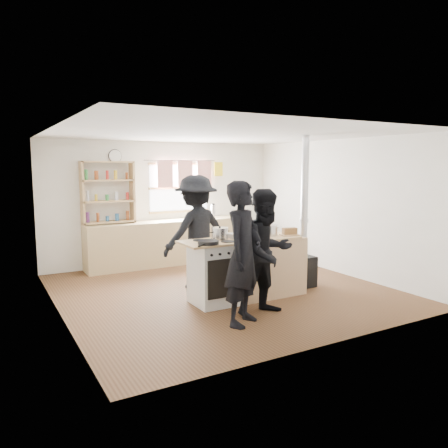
{
  "coord_description": "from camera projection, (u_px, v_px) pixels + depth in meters",
  "views": [
    {
      "loc": [
        -3.38,
        -6.02,
        2.01
      ],
      "look_at": [
        -0.03,
        -0.1,
        1.1
      ],
      "focal_mm": 35.0,
      "sensor_mm": 36.0,
      "label": 1
    }
  ],
  "objects": [
    {
      "name": "flue_heater",
      "position": [
        303.0,
        248.0,
        7.26
      ],
      "size": [
        0.35,
        0.35,
        2.5
      ],
      "color": "black",
      "rests_on": "ground"
    },
    {
      "name": "stockpot_counter",
      "position": [
        270.0,
        230.0,
        6.8
      ],
      "size": [
        0.26,
        0.26,
        0.19
      ],
      "color": "silver",
      "rests_on": "cooking_island"
    },
    {
      "name": "shelving_unit",
      "position": [
        108.0,
        192.0,
        8.34
      ],
      "size": [
        1.0,
        0.28,
        1.2
      ],
      "color": "tan",
      "rests_on": "back_counter"
    },
    {
      "name": "roast_tray",
      "position": [
        240.0,
        235.0,
        6.56
      ],
      "size": [
        0.31,
        0.28,
        0.07
      ],
      "color": "silver",
      "rests_on": "cooking_island"
    },
    {
      "name": "person_far",
      "position": [
        196.0,
        232.0,
        7.17
      ],
      "size": [
        1.32,
        0.92,
        1.86
      ],
      "primitive_type": "imported",
      "rotation": [
        0.0,
        0.0,
        3.35
      ],
      "color": "black",
      "rests_on": "ground"
    },
    {
      "name": "thermos",
      "position": [
        213.0,
        211.0,
        9.38
      ],
      "size": [
        0.1,
        0.1,
        0.29
      ],
      "primitive_type": "cylinder",
      "color": "silver",
      "rests_on": "back_counter"
    },
    {
      "name": "bread_board",
      "position": [
        290.0,
        232.0,
        6.8
      ],
      "size": [
        0.32,
        0.26,
        0.12
      ],
      "color": "tan",
      "rests_on": "cooking_island"
    },
    {
      "name": "skillet_greens",
      "position": [
        208.0,
        242.0,
        6.05
      ],
      "size": [
        0.42,
        0.42,
        0.05
      ],
      "color": "black",
      "rests_on": "cooking_island"
    },
    {
      "name": "person_near_left",
      "position": [
        243.0,
        254.0,
        5.48
      ],
      "size": [
        0.8,
        0.74,
        1.83
      ],
      "primitive_type": "imported",
      "rotation": [
        0.0,
        0.0,
        0.6
      ],
      "color": "black",
      "rests_on": "ground"
    },
    {
      "name": "ground",
      "position": [
        222.0,
        290.0,
        7.11
      ],
      "size": [
        5.0,
        5.0,
        0.01
      ],
      "primitive_type": "cube",
      "color": "brown",
      "rests_on": "ground"
    },
    {
      "name": "person_near_right",
      "position": [
        267.0,
        252.0,
        5.87
      ],
      "size": [
        0.87,
        0.7,
        1.71
      ],
      "primitive_type": "imported",
      "rotation": [
        0.0,
        0.0,
        0.07
      ],
      "color": "black",
      "rests_on": "ground"
    },
    {
      "name": "cooking_island",
      "position": [
        248.0,
        268.0,
        6.64
      ],
      "size": [
        1.97,
        0.64,
        0.93
      ],
      "color": "white",
      "rests_on": "ground"
    },
    {
      "name": "stockpot_stove",
      "position": [
        220.0,
        233.0,
        6.43
      ],
      "size": [
        0.25,
        0.25,
        0.2
      ],
      "color": "#B4B4B7",
      "rests_on": "cooking_island"
    },
    {
      "name": "back_counter",
      "position": [
        170.0,
        242.0,
        8.96
      ],
      "size": [
        3.4,
        0.55,
        0.9
      ],
      "primitive_type": "cube",
      "color": "tan",
      "rests_on": "ground"
    }
  ]
}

